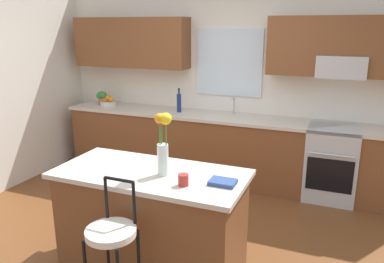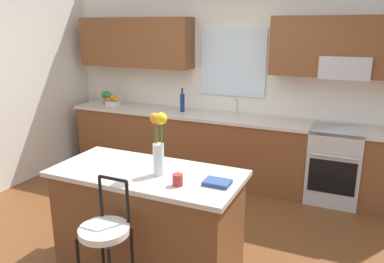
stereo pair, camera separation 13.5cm
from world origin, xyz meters
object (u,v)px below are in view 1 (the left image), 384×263
object	(u,v)px
bar_stool_near	(112,238)
bottle_olive_oil	(179,102)
flower_vase	(163,140)
oven_range	(331,162)
mug_ceramic	(183,180)
cookbook	(223,182)
fruit_bowl_oranges	(108,102)
kitchen_island	(152,221)
potted_plant_small	(102,97)

from	to	relation	value
bar_stool_near	bottle_olive_oil	bearing A→B (deg)	104.30
flower_vase	bottle_olive_oil	xyz separation A→B (m)	(-0.84, 2.19, -0.16)
oven_range	bottle_olive_oil	bearing A→B (deg)	179.31
bar_stool_near	mug_ceramic	bearing A→B (deg)	50.19
oven_range	bar_stool_near	bearing A→B (deg)	-116.40
cookbook	fruit_bowl_oranges	world-z (taller)	fruit_bowl_oranges
mug_ceramic	bar_stool_near	bearing A→B (deg)	-129.81
bar_stool_near	cookbook	xyz separation A→B (m)	(0.63, 0.57, 0.30)
cookbook	fruit_bowl_oranges	xyz separation A→B (m)	(-2.51, 2.19, 0.04)
mug_ceramic	flower_vase	bearing A→B (deg)	150.56
oven_range	cookbook	bearing A→B (deg)	-108.53
kitchen_island	fruit_bowl_oranges	world-z (taller)	fruit_bowl_oranges
flower_vase	potted_plant_small	distance (m)	3.05
kitchen_island	fruit_bowl_oranges	xyz separation A→B (m)	(-1.88, 2.17, 0.51)
bar_stool_near	potted_plant_small	world-z (taller)	potted_plant_small
bar_stool_near	bottle_olive_oil	size ratio (longest dim) A/B	3.12
fruit_bowl_oranges	bottle_olive_oil	bearing A→B (deg)	-0.22
fruit_bowl_oranges	bottle_olive_oil	distance (m)	1.18
kitchen_island	mug_ceramic	distance (m)	0.64
bar_stool_near	flower_vase	bearing A→B (deg)	76.83
oven_range	kitchen_island	bearing A→B (deg)	-122.37
oven_range	cookbook	world-z (taller)	cookbook
oven_range	bottle_olive_oil	distance (m)	2.14
bottle_olive_oil	potted_plant_small	bearing A→B (deg)	179.95
bottle_olive_oil	potted_plant_small	distance (m)	1.28
cookbook	potted_plant_small	bearing A→B (deg)	140.19
cookbook	potted_plant_small	size ratio (longest dim) A/B	0.95
kitchen_island	bottle_olive_oil	bearing A→B (deg)	107.98
bar_stool_near	potted_plant_small	xyz separation A→B (m)	(-1.99, 2.76, 0.41)
bottle_olive_oil	fruit_bowl_oranges	bearing A→B (deg)	179.78
fruit_bowl_oranges	flower_vase	bearing A→B (deg)	-47.49
bottle_olive_oil	bar_stool_near	bearing A→B (deg)	-75.70
kitchen_island	potted_plant_small	bearing A→B (deg)	132.54
flower_vase	mug_ceramic	world-z (taller)	flower_vase
oven_range	mug_ceramic	xyz separation A→B (m)	(-0.99, -2.29, 0.51)
cookbook	potted_plant_small	world-z (taller)	potted_plant_small
oven_range	bar_stool_near	distance (m)	3.05
mug_ceramic	bottle_olive_oil	size ratio (longest dim) A/B	0.27
bar_stool_near	cookbook	distance (m)	0.91
bar_stool_near	mug_ceramic	xyz separation A→B (m)	(0.36, 0.44, 0.33)
fruit_bowl_oranges	potted_plant_small	distance (m)	0.13
fruit_bowl_oranges	bottle_olive_oil	size ratio (longest dim) A/B	0.72
oven_range	bottle_olive_oil	world-z (taller)	bottle_olive_oil
bottle_olive_oil	potted_plant_small	world-z (taller)	bottle_olive_oil
oven_range	cookbook	xyz separation A→B (m)	(-0.72, -2.16, 0.48)
cookbook	bottle_olive_oil	world-z (taller)	bottle_olive_oil
oven_range	cookbook	size ratio (longest dim) A/B	4.60
oven_range	flower_vase	distance (m)	2.60
fruit_bowl_oranges	bottle_olive_oil	world-z (taller)	bottle_olive_oil
fruit_bowl_oranges	bottle_olive_oil	xyz separation A→B (m)	(1.17, -0.00, 0.08)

